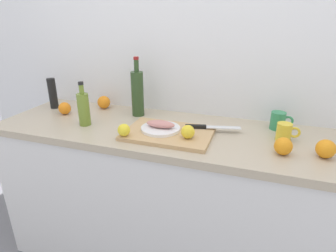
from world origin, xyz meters
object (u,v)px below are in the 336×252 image
chef_knife (206,127)px  coffee_mug_0 (285,132)px  white_plate (161,129)px  pepper_mill (53,93)px  coffee_mug_1 (278,121)px  olive_oil_bottle (84,108)px  orange_0 (283,146)px  wine_bottle (137,93)px  lemon_0 (188,132)px  cutting_board (168,133)px  fish_fillet (161,124)px

chef_knife → coffee_mug_0: bearing=-11.6°
white_plate → pepper_mill: pepper_mill is taller
coffee_mug_1 → pepper_mill: pepper_mill is taller
olive_oil_bottle → orange_0: (1.04, -0.03, -0.06)m
white_plate → coffee_mug_0: (0.61, 0.11, 0.02)m
olive_oil_bottle → wine_bottle: 0.33m
white_plate → coffee_mug_0: size_ratio=1.83×
chef_knife → coffee_mug_1: bearing=10.5°
coffee_mug_1 → orange_0: bearing=-87.4°
lemon_0 → coffee_mug_0: size_ratio=0.60×
white_plate → olive_oil_bottle: size_ratio=0.83×
lemon_0 → coffee_mug_0: bearing=20.4°
cutting_board → coffee_mug_1: 0.60m
cutting_board → lemon_0: bearing=-22.6°
olive_oil_bottle → pepper_mill: bearing=151.9°
chef_knife → coffee_mug_1: coffee_mug_1 is taller
white_plate → coffee_mug_1: size_ratio=1.74×
chef_knife → wine_bottle: bearing=149.7°
cutting_board → fish_fillet: fish_fillet is taller
chef_knife → orange_0: 0.40m
fish_fillet → chef_knife: fish_fillet is taller
olive_oil_bottle → orange_0: bearing=-1.6°
pepper_mill → orange_0: bearing=-9.1°
coffee_mug_0 → orange_0: (-0.01, -0.16, -0.01)m
white_plate → fish_fillet: (0.00, 0.00, 0.03)m
lemon_0 → orange_0: bearing=1.2°
white_plate → coffee_mug_1: (0.58, 0.26, 0.02)m
lemon_0 → wine_bottle: bearing=144.1°
fish_fillet → coffee_mug_1: (0.58, 0.26, -0.00)m
lemon_0 → fish_fillet: bearing=160.8°
chef_knife → lemon_0: 0.16m
chef_knife → orange_0: bearing=-34.5°
coffee_mug_0 → pepper_mill: (-1.42, 0.07, 0.05)m
chef_knife → wine_bottle: 0.48m
coffee_mug_0 → coffee_mug_1: 0.15m
lemon_0 → orange_0: (0.43, 0.01, -0.01)m
fish_fillet → coffee_mug_1: 0.64m
orange_0 → olive_oil_bottle: bearing=178.4°
cutting_board → orange_0: orange_0 is taller
cutting_board → olive_oil_bottle: bearing=-178.6°
chef_knife → coffee_mug_1: size_ratio=2.45×
lemon_0 → white_plate: bearing=160.8°
white_plate → coffee_mug_0: 0.62m
white_plate → pepper_mill: size_ratio=1.03×
cutting_board → chef_knife: 0.20m
lemon_0 → pepper_mill: pepper_mill is taller
olive_oil_bottle → coffee_mug_0: (1.05, 0.13, -0.05)m
fish_fillet → coffee_mug_0: 0.62m
wine_bottle → pepper_mill: 0.59m
white_plate → orange_0: (0.60, -0.05, 0.01)m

